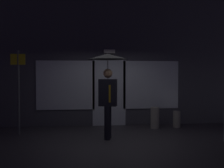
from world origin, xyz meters
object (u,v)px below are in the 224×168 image
(street_sign_post, at_px, (18,87))
(sidewalk_bollard_2, at_px, (177,119))
(person_with_umbrella, at_px, (108,76))
(sidewalk_bollard, at_px, (155,118))

(street_sign_post, bearing_deg, sidewalk_bollard_2, 7.28)
(street_sign_post, height_order, sidewalk_bollard_2, street_sign_post)
(person_with_umbrella, distance_m, street_sign_post, 2.56)
(person_with_umbrella, relative_size, sidewalk_bollard_2, 4.29)
(sidewalk_bollard, bearing_deg, sidewalk_bollard_2, 7.26)
(person_with_umbrella, xyz_separation_m, sidewalk_bollard, (1.60, 1.23, -1.32))
(person_with_umbrella, height_order, sidewalk_bollard, person_with_umbrella)
(sidewalk_bollard_2, bearing_deg, person_with_umbrella, -150.47)
(sidewalk_bollard_2, bearing_deg, street_sign_post, -172.72)
(sidewalk_bollard, distance_m, sidewalk_bollard_2, 0.75)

